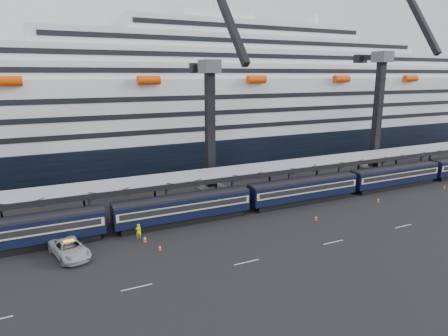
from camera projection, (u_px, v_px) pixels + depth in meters
The scene contains 13 objects.
ground at pixel (390, 215), 57.73m from camera, with size 260.00×260.00×0.00m, color black.
train at pixel (321, 187), 64.00m from camera, with size 133.05×3.00×4.05m.
canopy at pixel (328, 161), 68.78m from camera, with size 130.00×6.25×5.53m.
cruise_ship at pixel (237, 107), 94.69m from camera, with size 214.09×28.84×34.00m.
crane_dark_near at pixel (211, 126), 62.75m from camera, with size 4.50×17.75×35.08m.
crane_dark_mid at pixel (380, 109), 76.44m from camera, with size 4.50×18.24×39.64m.
pickup_truck at pixel (70, 249), 44.26m from camera, with size 3.05×6.61×1.84m, color #AAACB1.
worker at pixel (138, 231), 49.14m from camera, with size 0.70×0.46×1.93m, color #DCF40C.
traffic_cone_a at pixel (160, 247), 46.04m from camera, with size 0.34×0.34×0.68m.
traffic_cone_b at pixel (145, 239), 48.34m from camera, with size 0.41×0.41×0.82m.
traffic_cone_c at pixel (316, 218), 55.58m from camera, with size 0.35×0.35×0.69m.
traffic_cone_d at pixel (378, 200), 63.26m from camera, with size 0.39×0.39×0.79m.
traffic_cone_f at pixel (445, 187), 70.80m from camera, with size 0.34×0.34×0.68m.
Camera 1 is at (-45.56, -38.59, 19.83)m, focal length 32.00 mm.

